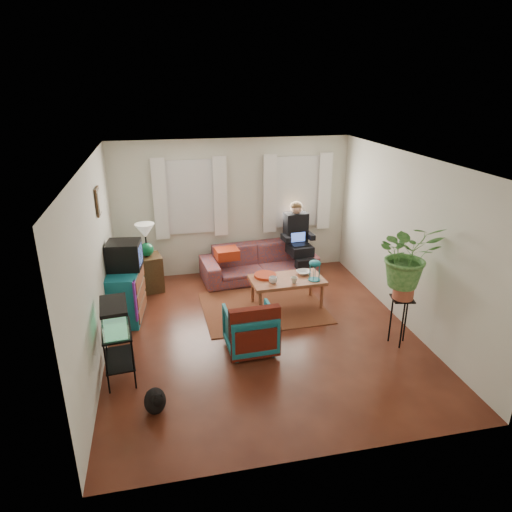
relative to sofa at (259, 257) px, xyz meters
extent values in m
cube|color=#4F2B14|center=(-0.41, -2.05, -0.43)|extent=(4.50, 5.00, 0.01)
cube|color=white|center=(-0.41, -2.05, 2.17)|extent=(4.50, 5.00, 0.01)
cube|color=silver|center=(-0.41, 0.45, 0.87)|extent=(4.50, 0.01, 2.60)
cube|color=silver|center=(-0.41, -4.55, 0.87)|extent=(4.50, 0.01, 2.60)
cube|color=silver|center=(-2.66, -2.05, 0.87)|extent=(0.01, 5.00, 2.60)
cube|color=silver|center=(1.84, -2.05, 0.87)|extent=(0.01, 5.00, 2.60)
cube|color=white|center=(-1.21, 0.43, 1.12)|extent=(1.08, 0.04, 1.38)
cube|color=white|center=(0.84, 0.43, 1.12)|extent=(1.08, 0.04, 1.38)
cube|color=white|center=(-1.21, 0.35, 1.12)|extent=(1.36, 0.06, 1.50)
cube|color=white|center=(0.84, 0.35, 1.12)|extent=(1.36, 0.06, 1.50)
cube|color=#3D2616|center=(-2.63, -1.20, 1.52)|extent=(0.04, 0.32, 0.40)
cube|color=brown|center=(-0.20, -1.26, -0.42)|extent=(2.05, 1.66, 0.01)
imported|color=brown|center=(0.00, 0.00, 0.00)|extent=(2.25, 1.06, 0.85)
cube|color=#3C2616|center=(-2.06, -0.13, -0.10)|extent=(0.53, 0.53, 0.66)
cube|color=#105B62|center=(-2.40, -1.11, -0.02)|extent=(0.55, 0.95, 0.82)
cube|color=black|center=(-2.37, -1.02, 0.61)|extent=(0.55, 0.51, 0.44)
cube|color=black|center=(-2.41, -2.75, -0.07)|extent=(0.41, 0.66, 0.70)
cube|color=#7FD899|center=(-2.41, -2.75, 0.46)|extent=(0.37, 0.60, 0.37)
ellipsoid|color=black|center=(-1.99, -3.48, -0.26)|extent=(0.35, 0.44, 0.33)
imported|color=#126C6D|center=(-0.66, -2.44, -0.08)|extent=(0.70, 0.66, 0.69)
cube|color=#9E0A0A|center=(-0.65, -2.70, 0.06)|extent=(0.70, 0.19, 0.57)
cube|color=brown|center=(0.20, -1.26, -0.18)|extent=(1.23, 0.71, 0.50)
imported|color=white|center=(-0.07, -1.38, 0.13)|extent=(0.14, 0.14, 0.11)
imported|color=beige|center=(0.26, -1.45, 0.13)|extent=(0.11, 0.11, 0.10)
imported|color=white|center=(0.52, -1.13, 0.10)|extent=(0.25, 0.25, 0.06)
cylinder|color=#B21414|center=(-0.14, -1.10, 0.10)|extent=(0.39, 0.39, 0.04)
cube|color=black|center=(1.45, -2.74, -0.06)|extent=(0.37, 0.37, 0.73)
imported|color=#599947|center=(1.45, -2.74, 0.81)|extent=(0.96, 0.87, 0.93)
camera|label=1|loc=(-1.76, -7.91, 3.15)|focal=32.00mm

